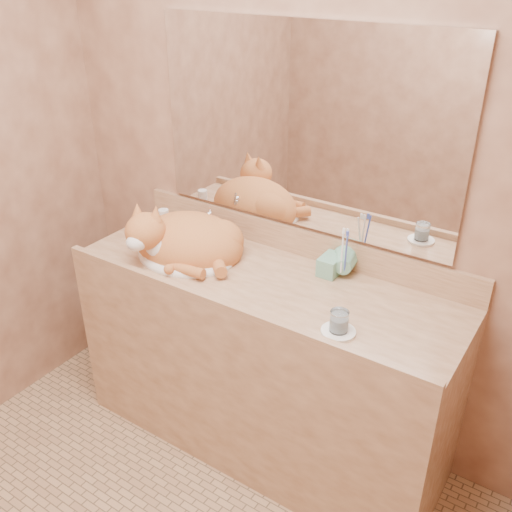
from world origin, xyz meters
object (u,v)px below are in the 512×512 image
Objects in this scene: sink_basin at (185,242)px; soap_dispenser at (325,260)px; toothbrush_cup at (343,269)px; vanity_counter at (263,364)px; water_glass at (339,321)px; cat at (183,239)px.

sink_basin is 0.60m from soap_dispenser.
toothbrush_cup is (0.64, 0.18, -0.02)m from sink_basin.
soap_dispenser reaches higher than sink_basin.
toothbrush_cup is (0.26, 0.16, 0.48)m from vanity_counter.
soap_dispenser is at bearing 32.49° from vanity_counter.
soap_dispenser is 1.59× the size of toothbrush_cup.
sink_basin reaches higher than vanity_counter.
vanity_counter is at bearing -147.68° from soap_dispenser.
toothbrush_cup is 0.36m from water_glass.
cat is at bearing -146.69° from sink_basin.
vanity_counter is 0.56m from soap_dispenser.
soap_dispenser is at bearing 125.39° from water_glass.
cat reaches higher than water_glass.
water_glass is at bearing -66.17° from toothbrush_cup.
soap_dispenser is (0.20, 0.13, 0.51)m from vanity_counter.
toothbrush_cup is at bearing 9.84° from sink_basin.
water_glass is at bearing -25.48° from cat.
vanity_counter is 9.30× the size of soap_dispenser.
sink_basin is 0.02m from cat.
soap_dispenser reaches higher than water_glass.
cat reaches higher than soap_dispenser.
soap_dispenser is at bearing -151.12° from toothbrush_cup.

